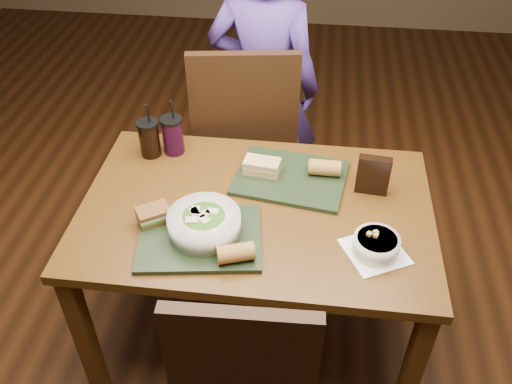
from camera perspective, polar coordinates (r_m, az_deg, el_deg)
ground at (r=2.57m, az=-0.00°, el=-14.16°), size 6.00×6.00×0.00m
dining_table at (r=2.07m, az=-0.00°, el=-3.41°), size 1.30×0.85×0.75m
chair_far at (r=2.61m, az=-0.82°, el=5.81°), size 0.54×0.54×1.10m
diner at (r=2.71m, az=0.82°, el=10.90°), size 0.59×0.43×1.52m
tray_near at (r=1.88m, az=-5.91°, el=-4.82°), size 0.46×0.38×0.02m
tray_far at (r=2.13m, az=3.65°, el=1.52°), size 0.46×0.38×0.02m
salad_bowl at (r=1.86m, az=-5.48°, el=-3.21°), size 0.25×0.25×0.08m
soup_bowl at (r=1.86m, az=12.53°, el=-5.43°), size 0.26×0.26×0.08m
sandwich_near at (r=1.94m, az=-10.73°, el=-2.35°), size 0.14×0.13×0.05m
sandwich_far at (r=2.12m, az=0.63°, el=2.72°), size 0.15×0.09×0.06m
baguette_near at (r=1.77m, az=-2.15°, el=-6.43°), size 0.13×0.10×0.06m
baguette_far at (r=2.12m, az=7.22°, el=2.55°), size 0.13×0.06×0.06m
cup_cola at (r=2.26m, az=-11.17°, el=5.57°), size 0.09×0.09×0.24m
cup_berry at (r=2.26m, az=-8.75°, el=5.95°), size 0.09×0.09×0.25m
chip_bag at (r=2.07m, az=12.22°, el=1.74°), size 0.12×0.05×0.16m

